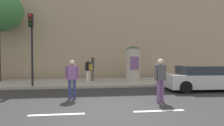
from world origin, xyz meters
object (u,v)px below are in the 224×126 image
object	(u,v)px
pedestrian_with_backpack	(72,76)
pedestrian_near_pole	(160,77)
parked_car_blue	(206,78)
traffic_light	(31,38)
pedestrian_in_light_jacket	(88,69)
poster_column	(133,63)
pedestrian_in_dark_shirt	(93,66)

from	to	relation	value
pedestrian_with_backpack	pedestrian_near_pole	bearing A→B (deg)	-16.45
pedestrian_near_pole	parked_car_blue	bearing A→B (deg)	33.60
pedestrian_with_backpack	pedestrian_near_pole	xyz separation A→B (m)	(3.64, -1.08, 0.03)
traffic_light	pedestrian_near_pole	xyz separation A→B (m)	(6.19, -4.04, -1.91)
pedestrian_with_backpack	pedestrian_in_light_jacket	xyz separation A→B (m)	(0.71, 4.36, 0.04)
poster_column	pedestrian_with_backpack	bearing A→B (deg)	-128.62
pedestrian_with_backpack	pedestrian_in_light_jacket	distance (m)	4.42
poster_column	pedestrian_near_pole	world-z (taller)	poster_column
pedestrian_with_backpack	pedestrian_near_pole	world-z (taller)	pedestrian_near_pole
poster_column	pedestrian_in_dark_shirt	xyz separation A→B (m)	(-2.88, 0.30, -0.24)
poster_column	pedestrian_in_light_jacket	size ratio (longest dim) A/B	1.62
pedestrian_with_backpack	traffic_light	bearing A→B (deg)	130.64
parked_car_blue	poster_column	bearing A→B (deg)	132.58
poster_column	pedestrian_with_backpack	xyz separation A→B (m)	(-3.90, -4.88, -0.41)
pedestrian_near_pole	pedestrian_in_light_jacket	size ratio (longest dim) A/B	1.15
parked_car_blue	pedestrian_in_dark_shirt	bearing A→B (deg)	147.76
pedestrian_near_pole	pedestrian_in_light_jacket	world-z (taller)	pedestrian_near_pole
poster_column	pedestrian_in_light_jacket	bearing A→B (deg)	-170.79
traffic_light	poster_column	xyz separation A→B (m)	(6.45, 1.91, -1.54)
traffic_light	pedestrian_near_pole	distance (m)	7.64
pedestrian_in_dark_shirt	pedestrian_in_light_jacket	bearing A→B (deg)	-110.92
pedestrian_with_backpack	pedestrian_near_pole	size ratio (longest dim) A/B	0.96
pedestrian_in_light_jacket	parked_car_blue	xyz separation A→B (m)	(6.49, -3.08, -0.39)
poster_column	pedestrian_in_dark_shirt	bearing A→B (deg)	174.01
pedestrian_in_light_jacket	pedestrian_in_dark_shirt	bearing A→B (deg)	69.08
poster_column	pedestrian_near_pole	bearing A→B (deg)	-92.44
traffic_light	poster_column	size ratio (longest dim) A/B	1.66
parked_car_blue	pedestrian_in_light_jacket	bearing A→B (deg)	154.64
poster_column	pedestrian_with_backpack	distance (m)	6.26
traffic_light	poster_column	world-z (taller)	traffic_light
pedestrian_in_light_jacket	parked_car_blue	world-z (taller)	pedestrian_in_light_jacket
poster_column	pedestrian_with_backpack	size ratio (longest dim) A/B	1.47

